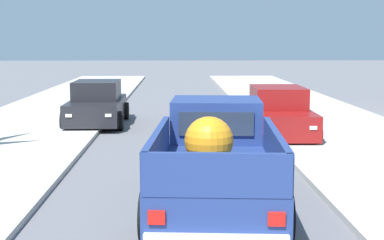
% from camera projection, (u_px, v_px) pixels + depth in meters
% --- Properties ---
extents(sidewalk_right, '(5.02, 60.00, 0.12)m').
position_uv_depth(sidewalk_right, '(369.00, 148.00, 15.01)').
color(sidewalk_right, '#B2AFA8').
rests_on(sidewalk_right, ground).
extents(curb_left, '(0.16, 60.00, 0.10)m').
position_uv_depth(curb_left, '(31.00, 150.00, 14.75)').
color(curb_left, silver).
rests_on(curb_left, ground).
extents(curb_right, '(0.16, 60.00, 0.10)m').
position_uv_depth(curb_right, '(329.00, 148.00, 14.98)').
color(curb_right, silver).
rests_on(curb_right, ground).
extents(pickup_truck, '(2.48, 5.33, 1.80)m').
position_uv_depth(pickup_truck, '(216.00, 165.00, 9.66)').
color(pickup_truck, navy).
rests_on(pickup_truck, ground).
extents(car_right_near, '(2.10, 4.29, 1.54)m').
position_uv_depth(car_right_near, '(278.00, 114.00, 17.04)').
color(car_right_near, maroon).
rests_on(car_right_near, ground).
extents(car_left_mid, '(2.07, 4.28, 1.54)m').
position_uv_depth(car_left_mid, '(97.00, 104.00, 19.49)').
color(car_left_mid, black).
rests_on(car_left_mid, ground).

